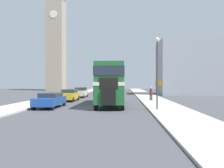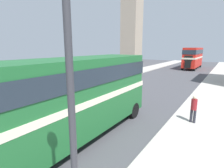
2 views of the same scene
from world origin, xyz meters
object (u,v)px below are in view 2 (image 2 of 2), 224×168
(bus_distant, at_px, (193,56))
(double_decker_bus, at_px, (78,92))
(street_lamp, at_px, (70,84))
(pedestrian_walking, at_px, (194,107))
(car_parked_mid, at_px, (72,90))
(car_parked_far, at_px, (114,79))

(bus_distant, bearing_deg, double_decker_bus, -88.79)
(street_lamp, bearing_deg, pedestrian_walking, 86.20)
(pedestrian_walking, distance_m, street_lamp, 9.41)
(car_parked_mid, height_order, car_parked_far, car_parked_far)
(bus_distant, distance_m, car_parked_mid, 30.98)
(car_parked_mid, height_order, street_lamp, street_lamp)
(double_decker_bus, distance_m, car_parked_mid, 7.50)
(car_parked_far, height_order, street_lamp, street_lamp)
(car_parked_mid, relative_size, street_lamp, 0.70)
(bus_distant, height_order, pedestrian_walking, bus_distant)
(double_decker_bus, height_order, car_parked_mid, double_decker_bus)
(bus_distant, bearing_deg, pedestrian_walking, -80.19)
(double_decker_bus, bearing_deg, pedestrian_walking, 47.49)
(car_parked_mid, distance_m, pedestrian_walking, 10.09)
(pedestrian_walking, bearing_deg, street_lamp, -93.80)
(double_decker_bus, height_order, car_parked_far, double_decker_bus)
(double_decker_bus, relative_size, street_lamp, 1.67)
(pedestrian_walking, relative_size, street_lamp, 0.28)
(car_parked_far, distance_m, street_lamp, 18.52)
(bus_distant, bearing_deg, car_parked_mid, -98.99)
(pedestrian_walking, height_order, street_lamp, street_lamp)
(bus_distant, distance_m, street_lamp, 39.59)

